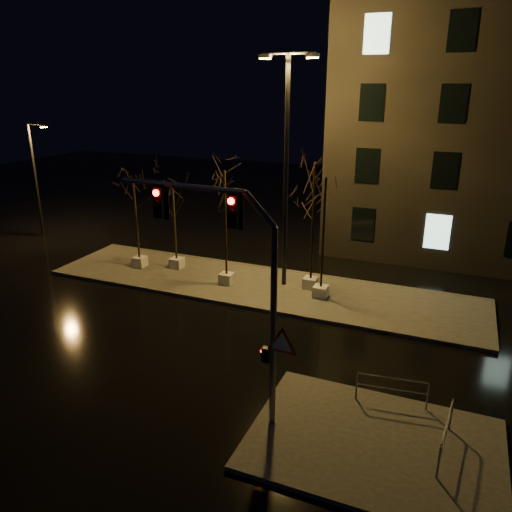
% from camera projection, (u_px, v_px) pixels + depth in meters
% --- Properties ---
extents(ground, '(90.00, 90.00, 0.00)m').
position_uv_depth(ground, '(201.00, 341.00, 19.99)').
color(ground, black).
rests_on(ground, ground).
extents(median, '(22.00, 5.00, 0.15)m').
position_uv_depth(median, '(258.00, 286.00, 25.19)').
color(median, '#43413B').
rests_on(median, ground).
extents(sidewalk_corner, '(7.00, 5.00, 0.15)m').
position_uv_depth(sidewalk_corner, '(374.00, 444.00, 14.19)').
color(sidewalk_corner, '#43413B').
rests_on(sidewalk_corner, ground).
extents(tree_0, '(1.80, 1.80, 5.00)m').
position_uv_depth(tree_0, '(135.00, 199.00, 26.42)').
color(tree_0, silver).
rests_on(tree_0, median).
extents(tree_1, '(1.80, 1.80, 4.48)m').
position_uv_depth(tree_1, '(174.00, 207.00, 26.36)').
color(tree_1, silver).
rests_on(tree_1, median).
extents(tree_2, '(1.80, 1.80, 5.91)m').
position_uv_depth(tree_2, '(225.00, 197.00, 23.81)').
color(tree_2, silver).
rests_on(tree_2, median).
extents(tree_3, '(1.80, 1.80, 6.38)m').
position_uv_depth(tree_3, '(314.00, 192.00, 23.15)').
color(tree_3, silver).
rests_on(tree_3, median).
extents(tree_4, '(1.80, 1.80, 5.88)m').
position_uv_depth(tree_4, '(325.00, 205.00, 22.26)').
color(tree_4, silver).
rests_on(tree_4, median).
extents(traffic_signal_mast, '(5.73, 0.44, 7.00)m').
position_uv_depth(traffic_signal_mast, '(237.00, 273.00, 13.98)').
color(traffic_signal_mast, slate).
rests_on(traffic_signal_mast, sidewalk_corner).
extents(streetlight_main, '(2.72, 0.35, 10.91)m').
position_uv_depth(streetlight_main, '(286.00, 159.00, 23.16)').
color(streetlight_main, black).
rests_on(streetlight_main, median).
extents(streetlight_far, '(1.44, 0.46, 7.37)m').
position_uv_depth(streetlight_far, '(36.00, 176.00, 32.36)').
color(streetlight_far, black).
rests_on(streetlight_far, ground).
extents(guard_rail_a, '(2.20, 0.31, 0.95)m').
position_uv_depth(guard_rail_a, '(392.00, 387.00, 15.65)').
color(guard_rail_a, slate).
rests_on(guard_rail_a, sidewalk_corner).
extents(guard_rail_b, '(0.27, 2.23, 1.06)m').
position_uv_depth(guard_rail_b, '(446.00, 431.00, 13.56)').
color(guard_rail_b, slate).
rests_on(guard_rail_b, sidewalk_corner).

